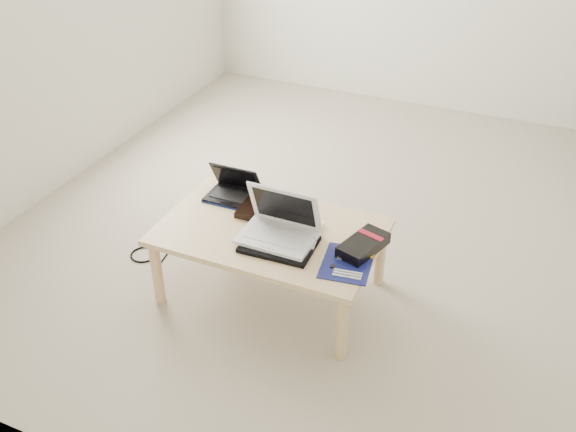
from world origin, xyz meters
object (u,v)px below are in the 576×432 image
at_px(coffee_table, 270,237).
at_px(netbook, 234,191).
at_px(white_laptop, 280,227).
at_px(gpu_box, 363,245).

relative_size(coffee_table, netbook, 3.93).
bearing_deg(coffee_table, white_laptop, -35.02).
relative_size(netbook, white_laptop, 0.77).
xyz_separation_m(netbook, white_laptop, (0.39, -0.26, 0.03)).
bearing_deg(white_laptop, gpu_box, 10.51).
distance_m(coffee_table, white_laptop, 0.15).
xyz_separation_m(coffee_table, white_laptop, (0.08, -0.05, 0.12)).
distance_m(coffee_table, netbook, 0.38).
height_order(white_laptop, gpu_box, white_laptop).
bearing_deg(white_laptop, coffee_table, 144.98).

